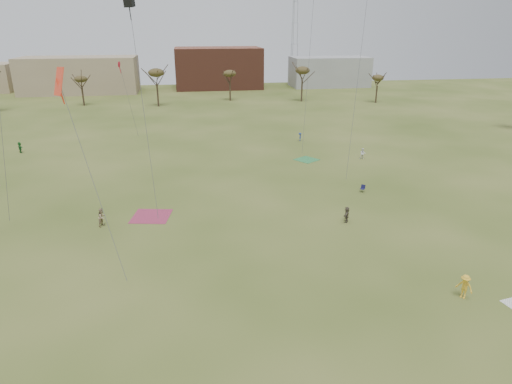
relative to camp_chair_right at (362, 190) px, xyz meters
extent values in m
plane|color=#394C17|center=(-14.64, -24.45, -0.26)|extent=(260.00, 260.00, 0.00)
imported|color=#9E8664|center=(-28.72, -5.03, 0.66)|extent=(1.04, 1.12, 1.84)
imported|color=brown|center=(-4.76, -7.82, 0.55)|extent=(1.10, 1.56, 1.62)
imported|color=gold|center=(-0.94, -21.80, 0.67)|extent=(1.25, 1.38, 1.86)
imported|color=white|center=(5.23, 13.28, 0.53)|extent=(0.91, 0.79, 1.58)
imported|color=#246D2B|center=(-45.66, 24.62, 0.58)|extent=(1.18, 1.60, 1.68)
imported|color=navy|center=(-1.24, 25.21, 0.44)|extent=(0.72, 1.00, 1.40)
cube|color=#9F3050|center=(-24.18, -3.41, -0.26)|extent=(4.39, 4.39, 0.03)
cube|color=#318746|center=(-3.01, 14.06, -0.26)|extent=(3.99, 3.99, 0.03)
cube|color=#16153C|center=(-0.01, -0.01, 0.16)|extent=(0.71, 0.71, 0.04)
cube|color=#16153C|center=(0.14, 0.16, 0.39)|extent=(0.46, 0.43, 0.44)
cube|color=red|center=(-28.70, -13.09, 14.56)|extent=(1.01, 1.01, 1.99)
cube|color=red|center=(-28.70, -13.09, 13.86)|extent=(0.08, 0.08, 1.79)
cylinder|color=#4C4C51|center=(-26.84, -15.18, 7.60)|extent=(3.76, 4.22, 13.93)
cube|color=black|center=(-24.58, -2.05, 19.65)|extent=(0.08, 0.08, 2.03)
cylinder|color=#4C4C51|center=(-23.92, -4.10, 10.54)|extent=(1.35, 4.14, 19.80)
cylinder|color=#4C4C51|center=(0.28, 4.95, 11.86)|extent=(3.09, 5.34, 22.44)
cylinder|color=#4C4C51|center=(-36.29, -4.31, 11.34)|extent=(2.19, 0.40, 21.40)
cone|color=#B51324|center=(-30.01, 27.88, 12.44)|extent=(0.93, 0.07, 0.93)
cube|color=#B51324|center=(-30.01, 27.88, 11.85)|extent=(0.08, 0.08, 1.52)
cylinder|color=#4C4C51|center=(-29.13, 28.38, 6.54)|extent=(1.80, 1.04, 11.81)
cylinder|color=#4C4C51|center=(-2.79, 15.69, 13.79)|extent=(1.52, 1.78, 26.31)
cylinder|color=#3A2B1E|center=(-44.64, 67.55, 1.90)|extent=(0.40, 0.40, 4.32)
ellipsoid|color=#473D1E|center=(-44.64, 67.55, 6.08)|extent=(3.02, 3.02, 1.58)
cylinder|color=#3A2B1E|center=(-26.64, 63.55, 2.44)|extent=(0.40, 0.40, 5.40)
ellipsoid|color=#473D1E|center=(-26.64, 63.55, 7.66)|extent=(3.78, 3.78, 1.98)
cylinder|color=#3A2B1E|center=(-8.64, 69.55, 2.08)|extent=(0.40, 0.40, 4.68)
ellipsoid|color=#473D1E|center=(-8.64, 69.55, 6.60)|extent=(3.28, 3.28, 1.72)
cylinder|color=#3A2B1E|center=(9.36, 65.55, 2.38)|extent=(0.40, 0.40, 5.28)
ellipsoid|color=#473D1E|center=(9.36, 65.55, 7.48)|extent=(3.70, 3.70, 1.94)
cylinder|color=#3A2B1E|center=(27.36, 60.55, 1.84)|extent=(0.40, 0.40, 4.20)
ellipsoid|color=#473D1E|center=(27.36, 60.55, 5.90)|extent=(2.94, 2.94, 1.54)
cube|color=#937F60|center=(-49.64, 90.55, 4.74)|extent=(32.00, 14.00, 10.00)
cube|color=brown|center=(-9.64, 95.55, 5.74)|extent=(26.00, 16.00, 12.00)
cube|color=gray|center=(25.36, 93.55, 4.24)|extent=(24.00, 12.00, 9.00)
cylinder|color=#9EA3A8|center=(16.26, 100.55, 18.74)|extent=(0.16, 0.16, 38.00)
cylinder|color=#9EA3A8|center=(14.91, 101.33, 18.74)|extent=(0.16, 0.16, 38.00)
cylinder|color=#9EA3A8|center=(14.91, 99.77, 18.74)|extent=(0.16, 0.16, 38.00)
camera|label=1|loc=(-19.97, -46.64, 18.29)|focal=31.24mm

